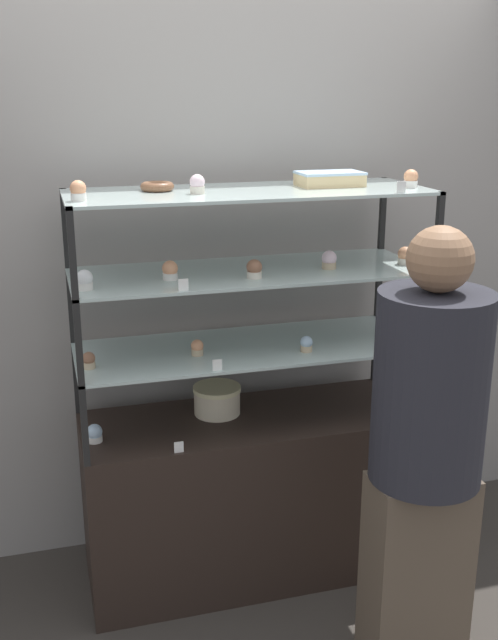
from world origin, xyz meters
TOP-DOWN VIEW (x-y plane):
  - ground_plane at (0.00, 0.00)m, footprint 20.00×20.00m
  - back_wall at (0.00, 0.40)m, footprint 8.00×0.05m
  - display_base at (0.00, 0.00)m, footprint 1.40×0.52m
  - display_riser_lower at (0.00, 0.00)m, footprint 1.40×0.52m
  - display_riser_middle at (0.00, 0.00)m, footprint 1.40×0.52m
  - display_riser_upper at (0.00, 0.00)m, footprint 1.40×0.52m
  - layer_cake_centerpiece at (-0.12, 0.07)m, footprint 0.20×0.20m
  - sheet_cake_frosted at (0.34, 0.04)m, footprint 0.25×0.16m
  - cupcake_0 at (-0.64, -0.06)m, footprint 0.06×0.06m
  - cupcake_1 at (0.64, -0.12)m, footprint 0.06×0.06m
  - price_tag_0 at (-0.34, -0.24)m, footprint 0.04×0.00m
  - cupcake_2 at (-0.65, -0.08)m, footprint 0.05×0.05m
  - cupcake_3 at (-0.23, -0.05)m, footprint 0.05×0.05m
  - cupcake_4 at (0.20, -0.13)m, footprint 0.05×0.05m
  - cupcake_5 at (0.66, -0.04)m, footprint 0.05×0.05m
  - price_tag_1 at (-0.19, -0.24)m, footprint 0.04×0.00m
  - cupcake_6 at (-0.64, -0.12)m, footprint 0.06×0.06m
  - cupcake_7 at (-0.33, -0.06)m, footprint 0.06×0.06m
  - cupcake_8 at (-0.01, -0.13)m, footprint 0.06×0.06m
  - cupcake_9 at (0.32, -0.06)m, footprint 0.06×0.06m
  - cupcake_10 at (0.64, -0.07)m, footprint 0.06×0.06m
  - price_tag_2 at (-0.31, -0.24)m, footprint 0.04×0.00m
  - cupcake_11 at (-0.65, -0.12)m, footprint 0.06×0.06m
  - cupcake_12 at (-0.21, -0.05)m, footprint 0.06×0.06m
  - cupcake_13 at (0.63, -0.10)m, footprint 0.06×0.06m
  - price_tag_3 at (0.52, -0.24)m, footprint 0.04×0.00m
  - donut_glazed at (-0.34, 0.07)m, footprint 0.13×0.13m
  - customer_figure at (0.43, -0.71)m, footprint 0.38×0.38m

SIDE VIEW (x-z plane):
  - ground_plane at x=0.00m, z-range 0.00..0.00m
  - display_base at x=0.00m, z-range 0.00..0.73m
  - price_tag_0 at x=-0.34m, z-range 0.73..0.78m
  - cupcake_0 at x=-0.64m, z-range 0.73..0.80m
  - cupcake_1 at x=0.64m, z-range 0.73..0.80m
  - layer_cake_centerpiece at x=-0.12m, z-range 0.73..0.86m
  - customer_figure at x=0.43m, z-range 0.06..1.70m
  - display_riser_lower at x=0.00m, z-range 0.87..1.19m
  - price_tag_1 at x=-0.19m, z-range 1.05..1.09m
  - cupcake_2 at x=-0.65m, z-range 1.05..1.11m
  - cupcake_3 at x=-0.23m, z-range 1.05..1.11m
  - cupcake_4 at x=0.20m, z-range 1.05..1.11m
  - cupcake_5 at x=0.66m, z-range 1.05..1.11m
  - back_wall at x=0.00m, z-range 0.00..2.60m
  - display_riser_middle at x=0.00m, z-range 1.19..1.50m
  - price_tag_2 at x=-0.31m, z-range 1.36..1.41m
  - cupcake_6 at x=-0.64m, z-range 1.36..1.43m
  - cupcake_7 at x=-0.33m, z-range 1.36..1.43m
  - cupcake_8 at x=-0.01m, z-range 1.36..1.43m
  - cupcake_9 at x=0.32m, z-range 1.36..1.43m
  - cupcake_10 at x=0.64m, z-range 1.36..1.43m
  - display_riser_upper at x=0.00m, z-range 1.50..1.82m
  - donut_glazed at x=-0.34m, z-range 1.68..1.71m
  - price_tag_3 at x=0.52m, z-range 1.68..1.72m
  - sheet_cake_frosted at x=0.34m, z-range 1.68..1.74m
  - cupcake_11 at x=-0.65m, z-range 1.68..1.75m
  - cupcake_12 at x=-0.21m, z-range 1.68..1.75m
  - cupcake_13 at x=0.63m, z-range 1.68..1.75m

